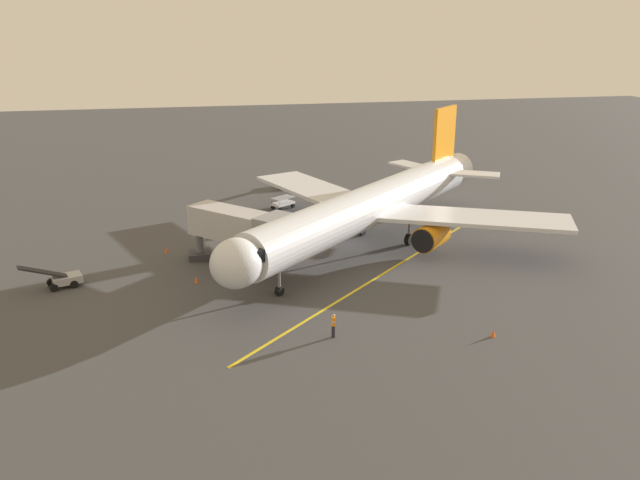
# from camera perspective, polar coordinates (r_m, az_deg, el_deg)

# --- Properties ---
(ground_plane) EXTENTS (220.00, 220.00, 0.00)m
(ground_plane) POSITION_cam_1_polar(r_m,az_deg,el_deg) (62.09, 2.92, -0.40)
(ground_plane) COLOR #424244
(apron_lead_in_line) EXTENTS (29.27, 27.61, 0.01)m
(apron_lead_in_line) POSITION_cam_1_polar(r_m,az_deg,el_deg) (55.85, 5.97, -2.69)
(apron_lead_in_line) COLOR yellow
(apron_lead_in_line) RESTS_ON ground
(airplane) EXTENTS (33.32, 32.81, 11.50)m
(airplane) POSITION_cam_1_polar(r_m,az_deg,el_deg) (60.26, 4.52, 2.96)
(airplane) COLOR silver
(airplane) RESTS_ON ground
(jet_bridge) EXTENTS (9.30, 9.67, 5.40)m
(jet_bridge) POSITION_cam_1_polar(r_m,az_deg,el_deg) (54.57, -6.44, 0.96)
(jet_bridge) COLOR #B7B7BC
(jet_bridge) RESTS_ON ground
(ground_crew_marshaller) EXTENTS (0.32, 0.44, 1.71)m
(ground_crew_marshaller) POSITION_cam_1_polar(r_m,az_deg,el_deg) (43.94, 1.19, -7.45)
(ground_crew_marshaller) COLOR #23232D
(ground_crew_marshaller) RESTS_ON ground
(baggage_cart_near_nose) EXTENTS (2.93, 2.65, 1.27)m
(baggage_cart_near_nose) POSITION_cam_1_polar(r_m,az_deg,el_deg) (74.10, -3.27, 3.29)
(baggage_cart_near_nose) COLOR white
(baggage_cart_near_nose) RESTS_ON ground
(belt_loader_portside) EXTENTS (4.68, 2.89, 2.32)m
(belt_loader_portside) POSITION_cam_1_polar(r_m,az_deg,el_deg) (66.93, -4.20, 1.63)
(belt_loader_portside) COLOR #9E9EA3
(belt_loader_portside) RESTS_ON ground
(belt_loader_starboard_side) EXTENTS (2.69, 4.71, 2.32)m
(belt_loader_starboard_side) POSITION_cam_1_polar(r_m,az_deg,el_deg) (83.41, -3.03, 5.07)
(belt_loader_starboard_side) COLOR black
(belt_loader_starboard_side) RESTS_ON ground
(belt_loader_rear_apron) EXTENTS (4.72, 2.65, 2.32)m
(belt_loader_rear_apron) POSITION_cam_1_polar(r_m,az_deg,el_deg) (55.92, -21.53, -3.14)
(belt_loader_rear_apron) COLOR #9E9EA3
(belt_loader_rear_apron) RESTS_ON ground
(safety_cone_nose_left) EXTENTS (0.32, 0.32, 0.55)m
(safety_cone_nose_left) POSITION_cam_1_polar(r_m,az_deg,el_deg) (53.94, -10.76, -3.41)
(safety_cone_nose_left) COLOR #F2590F
(safety_cone_nose_left) RESTS_ON ground
(safety_cone_nose_right) EXTENTS (0.32, 0.32, 0.55)m
(safety_cone_nose_right) POSITION_cam_1_polar(r_m,az_deg,el_deg) (61.45, -13.25, -0.82)
(safety_cone_nose_right) COLOR #F2590F
(safety_cone_nose_right) RESTS_ON ground
(safety_cone_wing_port) EXTENTS (0.32, 0.32, 0.55)m
(safety_cone_wing_port) POSITION_cam_1_polar(r_m,az_deg,el_deg) (45.78, 14.90, -7.86)
(safety_cone_wing_port) COLOR #F2590F
(safety_cone_wing_port) RESTS_ON ground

